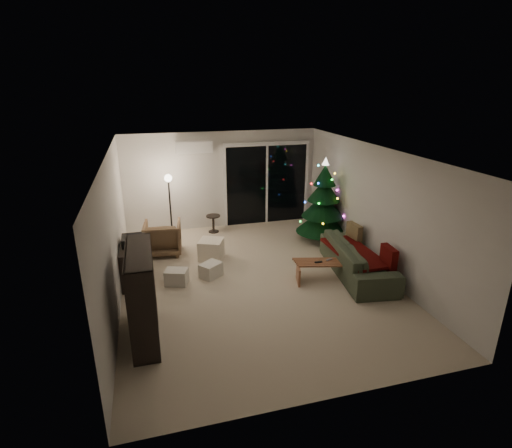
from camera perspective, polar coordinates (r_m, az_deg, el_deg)
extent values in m
plane|color=beige|center=(7.89, -0.12, -7.97)|extent=(6.50, 6.50, 0.00)
plane|color=white|center=(7.09, -0.14, 10.23)|extent=(6.50, 6.50, 0.00)
cube|color=silver|center=(10.45, -4.85, 6.25)|extent=(5.00, 0.02, 2.50)
cube|color=silver|center=(4.63, 10.76, -12.14)|extent=(5.00, 0.02, 2.50)
cube|color=silver|center=(7.20, -19.72, -1.12)|extent=(0.02, 6.50, 2.50)
cube|color=silver|center=(8.38, 16.62, 2.09)|extent=(0.02, 6.50, 2.50)
cube|color=black|center=(10.75, 1.52, 5.60)|extent=(2.20, 0.02, 2.10)
cube|color=white|center=(10.06, -8.86, 10.79)|extent=(0.90, 0.22, 0.28)
cube|color=#3F3833|center=(11.54, 0.72, 0.91)|extent=(2.60, 1.00, 0.10)
cube|color=white|center=(11.75, 0.19, 4.05)|extent=(2.20, 0.06, 1.00)
cube|color=black|center=(8.12, -16.99, -5.19)|extent=(0.48, 1.20, 0.74)
cube|color=black|center=(7.94, -17.30, -2.24)|extent=(0.37, 0.44, 0.16)
imported|color=brown|center=(9.17, -13.17, -1.91)|extent=(0.87, 0.89, 0.74)
cube|color=beige|center=(8.75, -6.42, -3.63)|extent=(0.64, 0.64, 0.44)
cube|color=beige|center=(7.83, -11.28, -7.41)|extent=(0.49, 0.43, 0.29)
cube|color=beige|center=(8.01, -6.47, -6.54)|extent=(0.51, 0.49, 0.29)
cylinder|color=black|center=(10.30, -6.11, 0.05)|extent=(0.39, 0.39, 0.45)
cylinder|color=black|center=(9.75, -12.12, 2.06)|extent=(0.25, 0.25, 1.57)
imported|color=#404C37|center=(8.25, 14.31, -4.80)|extent=(1.18, 2.36, 0.66)
cube|color=#570B07|center=(8.15, 13.78, -3.94)|extent=(0.71, 1.63, 0.05)
cube|color=olive|center=(8.79, 13.84, -1.34)|extent=(0.17, 0.44, 0.43)
cube|color=#570B07|center=(7.77, 18.41, -4.63)|extent=(0.16, 0.44, 0.43)
cube|color=black|center=(7.82, 8.92, -5.38)|extent=(0.15, 0.04, 0.02)
cube|color=slate|center=(7.96, 10.42, -5.01)|extent=(0.14, 0.08, 0.02)
cone|color=black|center=(9.59, 9.62, 3.37)|extent=(1.65, 1.65, 2.03)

